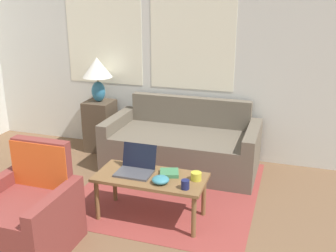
{
  "coord_description": "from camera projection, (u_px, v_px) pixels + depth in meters",
  "views": [
    {
      "loc": [
        1.81,
        -0.78,
        2.08
      ],
      "look_at": [
        0.59,
        2.97,
        0.75
      ],
      "focal_mm": 42.0,
      "sensor_mm": 36.0,
      "label": 1
    }
  ],
  "objects": [
    {
      "name": "wall_back",
      "position": [
        152.0,
        55.0,
        5.19
      ],
      "size": [
        5.92,
        0.06,
        2.6
      ],
      "color": "silver",
      "rests_on": "ground_plane"
    },
    {
      "name": "side_table",
      "position": [
        100.0,
        126.0,
        5.43
      ],
      "size": [
        0.37,
        0.37,
        0.7
      ],
      "color": "#4C3D2D",
      "rests_on": "ground_plane"
    },
    {
      "name": "snack_bowl",
      "position": [
        161.0,
        180.0,
        3.57
      ],
      "size": [
        0.16,
        0.16,
        0.07
      ],
      "color": "teal",
      "rests_on": "coffee_table"
    },
    {
      "name": "cup_yellow",
      "position": [
        196.0,
        176.0,
        3.63
      ],
      "size": [
        0.1,
        0.1,
        0.08
      ],
      "color": "gold",
      "rests_on": "coffee_table"
    },
    {
      "name": "laptop",
      "position": [
        136.0,
        167.0,
        3.78
      ],
      "size": [
        0.34,
        0.31,
        0.25
      ],
      "color": "#47474C",
      "rests_on": "coffee_table"
    },
    {
      "name": "armchair",
      "position": [
        29.0,
        217.0,
        3.33
      ],
      "size": [
        0.74,
        0.73,
        0.89
      ],
      "color": "brown",
      "rests_on": "ground_plane"
    },
    {
      "name": "table_lamp",
      "position": [
        97.0,
        72.0,
        5.19
      ],
      "size": [
        0.4,
        0.4,
        0.59
      ],
      "color": "teal",
      "rests_on": "side_table"
    },
    {
      "name": "coffee_table",
      "position": [
        151.0,
        181.0,
        3.73
      ],
      "size": [
        1.05,
        0.49,
        0.44
      ],
      "color": "brown",
      "rests_on": "ground_plane"
    },
    {
      "name": "cup_navy",
      "position": [
        185.0,
        185.0,
        3.46
      ],
      "size": [
        0.07,
        0.07,
        0.08
      ],
      "color": "#191E4C",
      "rests_on": "coffee_table"
    },
    {
      "name": "couch",
      "position": [
        183.0,
        146.0,
        4.92
      ],
      "size": [
        1.85,
        0.92,
        0.82
      ],
      "color": "#665B4C",
      "rests_on": "ground_plane"
    },
    {
      "name": "book_red",
      "position": [
        169.0,
        173.0,
        3.74
      ],
      "size": [
        0.22,
        0.22,
        0.04
      ],
      "color": "#3D7A4C",
      "rests_on": "coffee_table"
    },
    {
      "name": "rug",
      "position": [
        170.0,
        189.0,
        4.4
      ],
      "size": [
        1.9,
        2.02,
        0.01
      ],
      "color": "brown",
      "rests_on": "ground_plane"
    }
  ]
}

